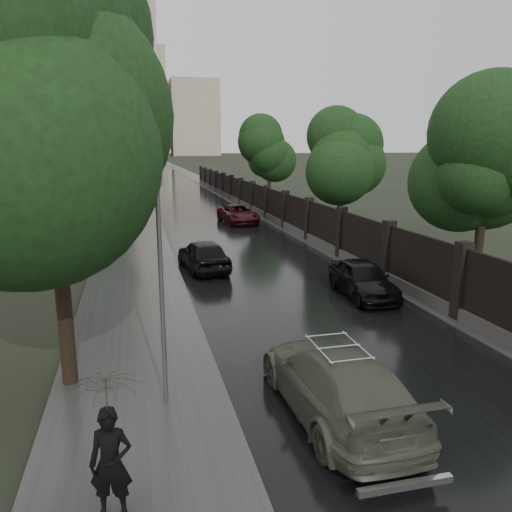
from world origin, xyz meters
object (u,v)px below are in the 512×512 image
object	(u,v)px
tree_left_near	(47,116)
car_right_far	(238,214)
pedestrian_umbrella	(107,405)
hatchback_left	(203,255)
tree_right_b	(342,159)
tree_right_c	(269,154)
tree_right_a	(486,168)
traffic_light	(158,198)
volga_sedan	(337,382)
car_right_near	(363,279)
tree_left_far	(102,153)
lamp_post	(162,294)

from	to	relation	value
tree_left_near	car_right_far	xyz separation A→B (m)	(9.41, 25.13, -5.72)
pedestrian_umbrella	hatchback_left	bearing A→B (deg)	87.87
tree_left_near	car_right_far	size ratio (longest dim) A/B	1.82
hatchback_left	pedestrian_umbrella	xyz separation A→B (m)	(-3.60, -15.85, 1.28)
tree_right_b	hatchback_left	xyz separation A→B (m)	(-10.32, -8.05, -4.20)
tree_right_c	pedestrian_umbrella	distance (m)	44.24
hatchback_left	car_right_far	size ratio (longest dim) A/B	0.88
tree_right_b	tree_left_near	bearing A→B (deg)	-128.48
tree_right_a	traffic_light	world-z (taller)	tree_right_a
tree_left_near	tree_right_c	bearing A→B (deg)	67.80
volga_sedan	pedestrian_umbrella	world-z (taller)	pedestrian_umbrella
hatchback_left	car_right_far	distance (m)	14.91
tree_right_b	traffic_light	bearing A→B (deg)	165.76
tree_left_near	car_right_near	bearing A→B (deg)	27.32
hatchback_left	pedestrian_umbrella	bearing A→B (deg)	70.43
traffic_light	pedestrian_umbrella	world-z (taller)	traffic_light
traffic_light	car_right_far	bearing A→B (deg)	27.14
tree_left_far	lamp_post	bearing A→B (deg)	-84.79
hatchback_left	car_right_near	bearing A→B (deg)	127.10
car_right_near	volga_sedan	bearing A→B (deg)	-116.95
volga_sedan	car_right_far	world-z (taller)	volga_sedan
tree_right_c	pedestrian_umbrella	size ratio (longest dim) A/B	2.49
tree_left_near	tree_right_c	size ratio (longest dim) A/B	1.31
tree_right_b	hatchback_left	bearing A→B (deg)	-142.05
traffic_light	pedestrian_umbrella	xyz separation A→B (m)	(-2.12, -26.89, -0.36)
pedestrian_umbrella	car_right_near	bearing A→B (deg)	59.03
tree_left_near	tree_right_a	distance (m)	15.97
tree_right_b	pedestrian_umbrella	size ratio (longest dim) A/B	2.49
lamp_post	car_right_far	world-z (taller)	lamp_post
car_right_near	pedestrian_umbrella	size ratio (longest dim) A/B	1.50
tree_right_a	volga_sedan	world-z (taller)	tree_right_a
tree_left_far	tree_right_b	distance (m)	17.45
tree_right_c	lamp_post	size ratio (longest dim) A/B	1.37
tree_left_near	volga_sedan	world-z (taller)	tree_left_near
tree_right_a	car_right_far	world-z (taller)	tree_right_a
tree_right_c	tree_left_near	bearing A→B (deg)	-112.20
tree_left_near	car_right_far	bearing A→B (deg)	69.47
lamp_post	traffic_light	bearing A→B (deg)	87.32
tree_left_near	car_right_far	world-z (taller)	tree_left_near
tree_right_b	volga_sedan	bearing A→B (deg)	-113.21
lamp_post	hatchback_left	xyz separation A→B (m)	(2.58, 12.45, -1.92)
tree_right_c	tree_left_far	bearing A→B (deg)	-147.17
tree_left_near	lamp_post	distance (m)	4.60
tree_left_far	pedestrian_umbrella	xyz separation A→B (m)	(1.58, -31.89, -3.21)
tree_left_near	volga_sedan	distance (m)	8.53
tree_left_far	car_right_near	size ratio (longest dim) A/B	1.75
lamp_post	car_right_far	distance (m)	27.65
tree_left_near	tree_right_b	xyz separation A→B (m)	(15.10, 19.00, -1.47)
tree_right_c	hatchback_left	distance (m)	28.33
tree_right_b	pedestrian_umbrella	distance (m)	27.81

